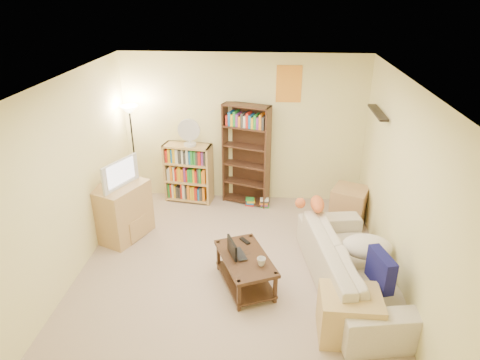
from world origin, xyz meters
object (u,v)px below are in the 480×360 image
object	(u,v)px
coffee_table	(245,267)
short_bookshelf	(189,173)
mug	(261,262)
floor_lamp	(131,127)
sofa	(353,266)
tv_stand	(122,211)
end_cabinet	(349,315)
tall_bookshelf	(246,153)
television	(117,173)
desk_fan	(189,132)
laptop	(243,254)
tabby_cat	(314,204)
side_table	(349,205)

from	to	relation	value
coffee_table	short_bookshelf	size ratio (longest dim) A/B	1.06
mug	floor_lamp	size ratio (longest dim) A/B	0.08
sofa	tv_stand	world-z (taller)	tv_stand
coffee_table	end_cabinet	xyz separation A→B (m)	(1.15, -0.75, -0.01)
sofa	tall_bookshelf	xyz separation A→B (m)	(-1.45, 2.22, 0.58)
television	floor_lamp	xyz separation A→B (m)	(-0.10, 1.11, 0.32)
coffee_table	desk_fan	bearing A→B (deg)	92.60
end_cabinet	laptop	bearing A→B (deg)	146.14
tabby_cat	coffee_table	world-z (taller)	tabby_cat
tabby_cat	television	distance (m)	2.80
sofa	desk_fan	xyz separation A→B (m)	(-2.38, 2.18, 0.93)
short_bookshelf	laptop	bearing A→B (deg)	-55.22
television	mug	bearing A→B (deg)	-96.06
tall_bookshelf	short_bookshelf	distance (m)	1.06
mug	short_bookshelf	bearing A→B (deg)	118.58
short_bookshelf	tall_bookshelf	bearing A→B (deg)	8.73
coffee_table	short_bookshelf	distance (m)	2.53
tv_stand	desk_fan	size ratio (longest dim) A/B	1.80
coffee_table	side_table	xyz separation A→B (m)	(1.53, 1.70, 0.01)
tabby_cat	short_bookshelf	world-z (taller)	short_bookshelf
side_table	tall_bookshelf	bearing A→B (deg)	161.40
floor_lamp	end_cabinet	size ratio (longest dim) A/B	2.69
floor_lamp	sofa	bearing A→B (deg)	-32.41
short_bookshelf	mug	bearing A→B (deg)	-52.70
laptop	desk_fan	xyz separation A→B (m)	(-1.03, 2.17, 0.82)
tall_bookshelf	floor_lamp	bearing A→B (deg)	-157.58
coffee_table	side_table	world-z (taller)	side_table
mug	side_table	size ratio (longest dim) A/B	0.25
laptop	end_cabinet	bearing A→B (deg)	-146.99
side_table	end_cabinet	size ratio (longest dim) A/B	0.91
side_table	desk_fan	bearing A→B (deg)	168.84
coffee_table	television	xyz separation A→B (m)	(-1.89, 1.03, 0.76)
tall_bookshelf	end_cabinet	distance (m)	3.34
coffee_table	floor_lamp	bearing A→B (deg)	109.96
coffee_table	short_bookshelf	bearing A→B (deg)	93.30
sofa	end_cabinet	size ratio (longest dim) A/B	3.75
sofa	short_bookshelf	bearing A→B (deg)	37.87
laptop	short_bookshelf	size ratio (longest dim) A/B	0.33
television	end_cabinet	size ratio (longest dim) A/B	1.06
mug	tv_stand	world-z (taller)	tv_stand
tv_stand	short_bookshelf	xyz separation A→B (m)	(0.77, 1.23, 0.10)
television	short_bookshelf	world-z (taller)	television
tv_stand	desk_fan	world-z (taller)	desk_fan
laptop	floor_lamp	distance (m)	3.01
tv_stand	floor_lamp	distance (m)	1.46
sofa	laptop	world-z (taller)	sofa
coffee_table	tv_stand	distance (m)	2.16
side_table	television	bearing A→B (deg)	-168.89
tv_stand	tall_bookshelf	world-z (taller)	tall_bookshelf
mug	short_bookshelf	distance (m)	2.76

